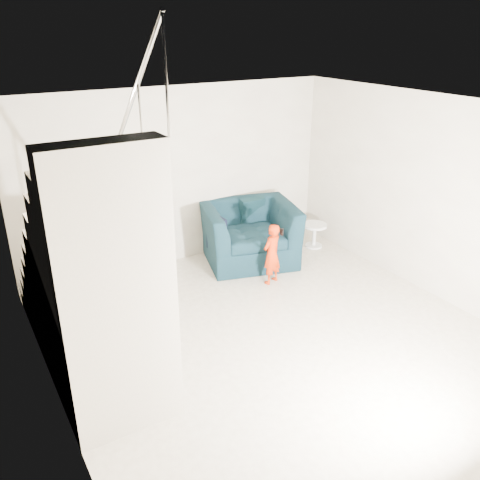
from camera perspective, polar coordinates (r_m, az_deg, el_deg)
name	(u,v)px	position (r m, az deg, el deg)	size (l,w,h in m)	color
floor	(281,342)	(6.20, 4.59, -11.32)	(5.50, 5.50, 0.00)	tan
ceiling	(289,112)	(5.18, 5.57, 14.12)	(5.50, 5.50, 0.00)	silver
back_wall	(179,177)	(7.81, -6.85, 7.01)	(5.00, 5.00, 0.00)	#A99B8A
left_wall	(47,296)	(4.68, -20.85, -5.93)	(5.50, 5.50, 0.00)	#A99B8A
right_wall	(439,200)	(7.23, 21.42, 4.20)	(5.50, 5.50, 0.00)	#A99B8A
armchair	(249,233)	(7.99, 1.03, 0.77)	(1.41, 1.23, 0.92)	black
toddler	(272,254)	(7.30, 3.58, -1.58)	(0.33, 0.22, 0.91)	#AE1D05
side_table	(314,232)	(8.63, 8.36, 0.95)	(0.41, 0.41, 0.41)	silver
staircase	(92,295)	(5.43, -16.26, -5.98)	(1.02, 3.03, 3.62)	#ADA089
cushion	(251,209)	(8.30, 1.27, 3.45)	(0.42, 0.12, 0.40)	black
throw	(216,234)	(7.65, -2.66, 0.65)	(0.06, 0.57, 0.64)	black
phone	(282,232)	(7.19, 4.71, 0.92)	(0.02, 0.05, 0.10)	black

